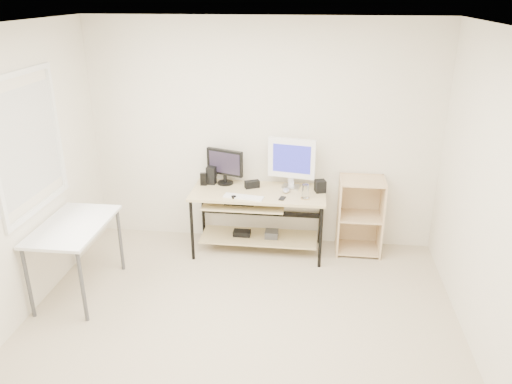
{
  "coord_description": "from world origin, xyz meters",
  "views": [
    {
      "loc": [
        0.6,
        -3.48,
        2.85
      ],
      "look_at": [
        0.02,
        1.3,
        0.89
      ],
      "focal_mm": 35.0,
      "sensor_mm": 36.0,
      "label": 1
    }
  ],
  "objects_px": {
    "audio_controller": "(204,179)",
    "white_imac": "(292,160)",
    "black_monitor": "(225,164)",
    "shelf_unit": "(360,215)",
    "side_table": "(74,232)",
    "desk": "(256,208)"
  },
  "relations": [
    {
      "from": "side_table",
      "to": "black_monitor",
      "type": "relative_size",
      "value": 2.28
    },
    {
      "from": "audio_controller",
      "to": "white_imac",
      "type": "bearing_deg",
      "value": -0.15
    },
    {
      "from": "white_imac",
      "to": "audio_controller",
      "type": "bearing_deg",
      "value": -166.98
    },
    {
      "from": "shelf_unit",
      "to": "white_imac",
      "type": "distance_m",
      "value": 1.01
    },
    {
      "from": "shelf_unit",
      "to": "black_monitor",
      "type": "distance_m",
      "value": 1.65
    },
    {
      "from": "black_monitor",
      "to": "white_imac",
      "type": "distance_m",
      "value": 0.77
    },
    {
      "from": "shelf_unit",
      "to": "white_imac",
      "type": "bearing_deg",
      "value": 179.84
    },
    {
      "from": "desk",
      "to": "audio_controller",
      "type": "xyz_separation_m",
      "value": [
        -0.62,
        0.11,
        0.28
      ]
    },
    {
      "from": "side_table",
      "to": "black_monitor",
      "type": "height_order",
      "value": "black_monitor"
    },
    {
      "from": "black_monitor",
      "to": "shelf_unit",
      "type": "bearing_deg",
      "value": 18.62
    },
    {
      "from": "desk",
      "to": "white_imac",
      "type": "xyz_separation_m",
      "value": [
        0.38,
        0.16,
        0.54
      ]
    },
    {
      "from": "black_monitor",
      "to": "audio_controller",
      "type": "height_order",
      "value": "black_monitor"
    },
    {
      "from": "black_monitor",
      "to": "audio_controller",
      "type": "xyz_separation_m",
      "value": [
        -0.24,
        -0.08,
        -0.16
      ]
    },
    {
      "from": "side_table",
      "to": "shelf_unit",
      "type": "xyz_separation_m",
      "value": [
        2.83,
        1.22,
        -0.22
      ]
    },
    {
      "from": "white_imac",
      "to": "shelf_unit",
      "type": "bearing_deg",
      "value": 9.9
    },
    {
      "from": "side_table",
      "to": "white_imac",
      "type": "bearing_deg",
      "value": 31.0
    },
    {
      "from": "shelf_unit",
      "to": "black_monitor",
      "type": "relative_size",
      "value": 2.05
    },
    {
      "from": "desk",
      "to": "black_monitor",
      "type": "relative_size",
      "value": 3.42
    },
    {
      "from": "side_table",
      "to": "shelf_unit",
      "type": "distance_m",
      "value": 3.09
    },
    {
      "from": "black_monitor",
      "to": "side_table",
      "type": "bearing_deg",
      "value": -115.94
    },
    {
      "from": "white_imac",
      "to": "audio_controller",
      "type": "xyz_separation_m",
      "value": [
        -1.0,
        -0.05,
        -0.26
      ]
    },
    {
      "from": "shelf_unit",
      "to": "audio_controller",
      "type": "relative_size",
      "value": 6.12
    }
  ]
}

